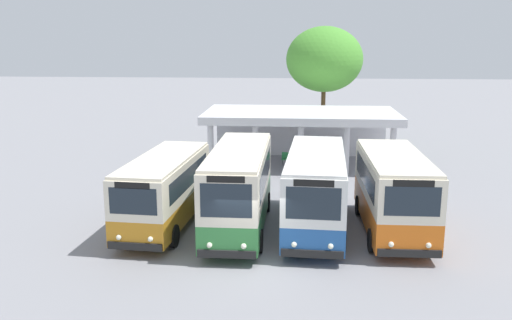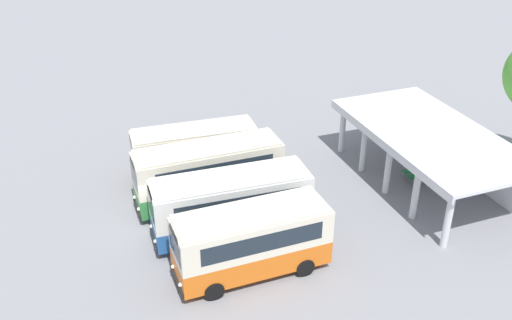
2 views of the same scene
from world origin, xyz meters
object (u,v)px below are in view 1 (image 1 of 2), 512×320
at_px(waiting_chair_second_from_end, 295,158).
at_px(city_bus_nearest_orange, 165,188).
at_px(waiting_chair_middle_seat, 304,158).
at_px(city_bus_second_in_row, 239,186).
at_px(waiting_chair_end_by_column, 285,158).
at_px(city_bus_middle_cream, 316,188).
at_px(city_bus_fourth_amber, 394,190).

bearing_deg(waiting_chair_second_from_end, city_bus_nearest_orange, -115.15).
bearing_deg(city_bus_nearest_orange, waiting_chair_middle_seat, 62.41).
distance_m(city_bus_nearest_orange, waiting_chair_middle_seat, 13.03).
height_order(city_bus_nearest_orange, waiting_chair_middle_seat, city_bus_nearest_orange).
height_order(city_bus_nearest_orange, city_bus_second_in_row, city_bus_second_in_row).
bearing_deg(waiting_chair_end_by_column, city_bus_middle_cream, -82.38).
xyz_separation_m(city_bus_middle_cream, waiting_chair_middle_seat, (-0.33, 11.39, -1.31)).
bearing_deg(waiting_chair_middle_seat, city_bus_nearest_orange, -117.59).
bearing_deg(city_bus_middle_cream, city_bus_second_in_row, -176.28).
bearing_deg(city_bus_nearest_orange, waiting_chair_end_by_column, 67.40).
relative_size(city_bus_second_in_row, waiting_chair_second_from_end, 9.37).
xyz_separation_m(city_bus_fourth_amber, waiting_chair_end_by_column, (-4.70, 11.54, -1.29)).
bearing_deg(waiting_chair_end_by_column, waiting_chair_middle_seat, -2.99).
bearing_deg(waiting_chair_second_from_end, waiting_chair_middle_seat, -2.56).
xyz_separation_m(city_bus_fourth_amber, waiting_chair_second_from_end, (-4.11, 11.51, -1.29)).
relative_size(city_bus_nearest_orange, waiting_chair_middle_seat, 8.66).
relative_size(city_bus_second_in_row, waiting_chair_middle_seat, 9.37).
height_order(city_bus_nearest_orange, waiting_chair_end_by_column, city_bus_nearest_orange).
distance_m(city_bus_nearest_orange, waiting_chair_second_from_end, 12.79).
height_order(city_bus_fourth_amber, waiting_chair_second_from_end, city_bus_fourth_amber).
relative_size(waiting_chair_end_by_column, waiting_chair_middle_seat, 1.00).
xyz_separation_m(waiting_chair_second_from_end, waiting_chair_middle_seat, (0.60, -0.03, 0.00)).
distance_m(city_bus_second_in_row, waiting_chair_end_by_column, 11.85).
height_order(waiting_chair_end_by_column, waiting_chair_second_from_end, same).
bearing_deg(city_bus_middle_cream, waiting_chair_middle_seat, 91.68).
relative_size(city_bus_nearest_orange, waiting_chair_second_from_end, 8.66).
bearing_deg(city_bus_fourth_amber, city_bus_second_in_row, -178.98).
relative_size(city_bus_second_in_row, waiting_chair_end_by_column, 9.37).
relative_size(city_bus_middle_cream, waiting_chair_middle_seat, 9.35).
distance_m(city_bus_fourth_amber, waiting_chair_middle_seat, 12.07).
bearing_deg(city_bus_fourth_amber, waiting_chair_second_from_end, 109.63).
height_order(city_bus_second_in_row, waiting_chair_middle_seat, city_bus_second_in_row).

